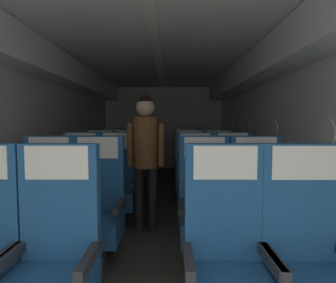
{
  "coord_description": "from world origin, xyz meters",
  "views": [
    {
      "loc": [
        0.18,
        0.05,
        1.27
      ],
      "look_at": [
        0.14,
        4.8,
        0.94
      ],
      "focal_mm": 30.12,
      "sensor_mm": 36.0,
      "label": 1
    }
  ],
  "objects_px": {
    "seat_b_right_window": "(205,209)",
    "seat_c_left_aisle": "(117,185)",
    "seat_a_right_aisle": "(308,262)",
    "seat_d_right_window": "(190,172)",
    "seat_a_right_window": "(227,262)",
    "seat_d_left_window": "(99,172)",
    "seat_e_right_aisle": "(211,163)",
    "seat_d_right_aisle": "(220,172)",
    "seat_b_left_aisle": "(97,209)",
    "seat_e_right_window": "(187,163)",
    "seat_e_left_aisle": "(136,163)",
    "seat_c_right_window": "(196,186)",
    "seat_b_left_window": "(47,209)",
    "seat_e_left_window": "(111,163)",
    "seat_a_left_aisle": "(54,261)",
    "flight_attendant": "(146,148)",
    "seat_c_right_aisle": "(234,186)",
    "seat_c_left_window": "(80,186)",
    "seat_d_left_aisle": "(128,172)",
    "seat_b_right_aisle": "(258,210)"
  },
  "relations": [
    {
      "from": "seat_b_right_window",
      "to": "seat_c_left_aisle",
      "type": "height_order",
      "value": "same"
    },
    {
      "from": "seat_a_right_aisle",
      "to": "seat_d_right_window",
      "type": "xyz_separation_m",
      "value": [
        -0.47,
        2.88,
        0.0
      ]
    },
    {
      "from": "seat_a_right_window",
      "to": "seat_d_left_window",
      "type": "height_order",
      "value": "same"
    },
    {
      "from": "seat_e_right_aisle",
      "to": "seat_d_right_aisle",
      "type": "bearing_deg",
      "value": -89.86
    },
    {
      "from": "seat_b_left_aisle",
      "to": "seat_e_right_window",
      "type": "bearing_deg",
      "value": 71.08
    },
    {
      "from": "seat_e_left_aisle",
      "to": "seat_a_right_window",
      "type": "bearing_deg",
      "value": -75.53
    },
    {
      "from": "seat_d_right_window",
      "to": "seat_c_left_aisle",
      "type": "bearing_deg",
      "value": -136.13
    },
    {
      "from": "seat_c_left_aisle",
      "to": "seat_c_right_window",
      "type": "distance_m",
      "value": 0.99
    },
    {
      "from": "seat_c_left_aisle",
      "to": "seat_e_left_aisle",
      "type": "bearing_deg",
      "value": 89.97
    },
    {
      "from": "seat_a_right_window",
      "to": "seat_b_right_window",
      "type": "relative_size",
      "value": 1.0
    },
    {
      "from": "seat_d_right_window",
      "to": "seat_e_right_aisle",
      "type": "bearing_deg",
      "value": 63.94
    },
    {
      "from": "seat_a_right_aisle",
      "to": "seat_b_left_window",
      "type": "relative_size",
      "value": 1.0
    },
    {
      "from": "seat_a_right_window",
      "to": "seat_b_right_window",
      "type": "height_order",
      "value": "same"
    },
    {
      "from": "seat_c_left_aisle",
      "to": "seat_d_right_aisle",
      "type": "height_order",
      "value": "same"
    },
    {
      "from": "seat_e_left_window",
      "to": "seat_e_right_window",
      "type": "distance_m",
      "value": 1.46
    },
    {
      "from": "seat_a_left_aisle",
      "to": "seat_e_right_window",
      "type": "xyz_separation_m",
      "value": [
        0.99,
        3.86,
        0.0
      ]
    },
    {
      "from": "seat_b_left_window",
      "to": "flight_attendant",
      "type": "bearing_deg",
      "value": 39.66
    },
    {
      "from": "seat_c_right_aisle",
      "to": "seat_d_right_window",
      "type": "height_order",
      "value": "same"
    },
    {
      "from": "seat_d_left_window",
      "to": "seat_e_right_window",
      "type": "distance_m",
      "value": 1.75
    },
    {
      "from": "seat_e_left_window",
      "to": "seat_b_left_aisle",
      "type": "bearing_deg",
      "value": -80.74
    },
    {
      "from": "seat_e_left_window",
      "to": "seat_a_left_aisle",
      "type": "bearing_deg",
      "value": -82.95
    },
    {
      "from": "seat_c_right_aisle",
      "to": "seat_d_left_window",
      "type": "distance_m",
      "value": 2.16
    },
    {
      "from": "seat_b_left_aisle",
      "to": "seat_c_left_window",
      "type": "xyz_separation_m",
      "value": [
        -0.46,
        0.96,
        0.0
      ]
    },
    {
      "from": "seat_d_right_aisle",
      "to": "seat_a_left_aisle",
      "type": "bearing_deg",
      "value": -116.82
    },
    {
      "from": "seat_c_right_window",
      "to": "seat_d_left_window",
      "type": "distance_m",
      "value": 1.76
    },
    {
      "from": "flight_attendant",
      "to": "seat_b_right_window",
      "type": "bearing_deg",
      "value": -61.97
    },
    {
      "from": "seat_b_left_window",
      "to": "seat_d_left_aisle",
      "type": "xyz_separation_m",
      "value": [
        0.46,
        1.92,
        0.0
      ]
    },
    {
      "from": "seat_e_left_aisle",
      "to": "seat_c_left_window",
      "type": "bearing_deg",
      "value": -103.8
    },
    {
      "from": "seat_b_right_window",
      "to": "seat_c_right_window",
      "type": "bearing_deg",
      "value": 90.0
    },
    {
      "from": "seat_c_left_window",
      "to": "seat_b_left_aisle",
      "type": "bearing_deg",
      "value": -64.19
    },
    {
      "from": "seat_c_right_window",
      "to": "seat_d_left_window",
      "type": "height_order",
      "value": "same"
    },
    {
      "from": "seat_a_right_window",
      "to": "seat_c_left_aisle",
      "type": "distance_m",
      "value": 2.17
    },
    {
      "from": "seat_c_right_aisle",
      "to": "seat_e_left_aisle",
      "type": "height_order",
      "value": "same"
    },
    {
      "from": "seat_c_right_aisle",
      "to": "seat_d_right_aisle",
      "type": "distance_m",
      "value": 0.97
    },
    {
      "from": "seat_a_right_aisle",
      "to": "seat_c_left_window",
      "type": "xyz_separation_m",
      "value": [
        -1.92,
        1.92,
        0.0
      ]
    },
    {
      "from": "seat_b_left_aisle",
      "to": "seat_d_right_window",
      "type": "bearing_deg",
      "value": 62.65
    },
    {
      "from": "seat_b_right_window",
      "to": "flight_attendant",
      "type": "xyz_separation_m",
      "value": [
        -0.6,
        0.71,
        0.49
      ]
    },
    {
      "from": "seat_c_left_window",
      "to": "seat_d_right_window",
      "type": "height_order",
      "value": "same"
    },
    {
      "from": "seat_e_right_aisle",
      "to": "seat_e_right_window",
      "type": "relative_size",
      "value": 1.0
    },
    {
      "from": "seat_e_left_aisle",
      "to": "flight_attendant",
      "type": "distance_m",
      "value": 2.26
    },
    {
      "from": "seat_a_right_window",
      "to": "seat_b_right_window",
      "type": "xyz_separation_m",
      "value": [
        -0.01,
        0.96,
        0.0
      ]
    },
    {
      "from": "seat_d_left_aisle",
      "to": "flight_attendant",
      "type": "bearing_deg",
      "value": -72.14
    },
    {
      "from": "seat_d_right_window",
      "to": "seat_b_right_aisle",
      "type": "bearing_deg",
      "value": -76.02
    },
    {
      "from": "seat_d_right_aisle",
      "to": "seat_e_left_aisle",
      "type": "xyz_separation_m",
      "value": [
        -1.46,
        0.96,
        0.0
      ]
    },
    {
      "from": "seat_b_left_window",
      "to": "seat_b_right_window",
      "type": "bearing_deg",
      "value": -0.22
    },
    {
      "from": "seat_c_right_window",
      "to": "seat_d_left_aisle",
      "type": "relative_size",
      "value": 1.0
    },
    {
      "from": "seat_d_right_window",
      "to": "flight_attendant",
      "type": "distance_m",
      "value": 1.43
    },
    {
      "from": "seat_a_right_window",
      "to": "seat_c_left_aisle",
      "type": "relative_size",
      "value": 1.0
    },
    {
      "from": "seat_d_left_aisle",
      "to": "seat_d_right_window",
      "type": "distance_m",
      "value": 0.99
    },
    {
      "from": "seat_d_left_window",
      "to": "seat_d_left_aisle",
      "type": "xyz_separation_m",
      "value": [
        0.46,
        -0.0,
        0.0
      ]
    }
  ]
}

